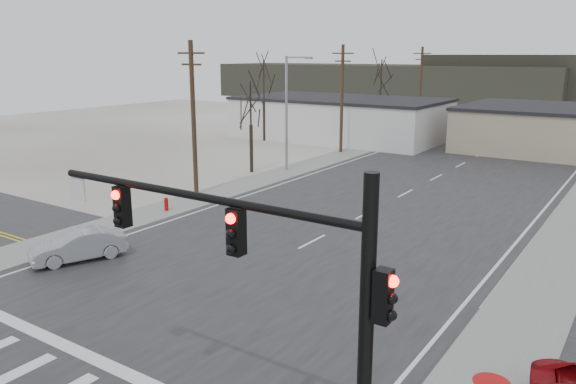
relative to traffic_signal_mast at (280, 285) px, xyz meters
name	(u,v)px	position (x,y,z in m)	size (l,w,h in m)	color
ground	(203,299)	(-7.89, 6.20, -4.67)	(140.00, 140.00, 0.00)	white
main_road	(373,210)	(-7.89, 21.20, -4.65)	(18.00, 110.00, 0.05)	#242527
cross_road	(203,298)	(-7.89, 6.20, -4.65)	(90.00, 10.00, 0.04)	#242527
sidewalk_left	(276,175)	(-18.49, 26.20, -4.64)	(3.00, 90.00, 0.06)	gray
traffic_signal_mast	(280,285)	(0.00, 0.00, 0.00)	(8.95, 0.43, 7.20)	black
fire_hydrant	(166,204)	(-18.09, 14.20, -4.22)	(0.24, 0.24, 0.87)	#A50C0C
building_left_far	(340,118)	(-23.89, 46.20, -2.42)	(22.30, 12.30, 4.50)	silver
upole_left_b	(193,116)	(-19.39, 18.20, 0.55)	(2.20, 0.30, 10.00)	#3F291D
upole_left_c	(342,97)	(-19.39, 38.20, 0.55)	(2.20, 0.30, 10.00)	#3F291D
upole_left_d	(420,87)	(-19.39, 58.20, 0.55)	(2.20, 0.30, 10.00)	#3F291D
streetlight_main	(289,107)	(-18.69, 28.20, 0.41)	(2.40, 0.25, 9.00)	gray
tree_left_near	(251,106)	(-20.89, 26.20, 0.55)	(3.30, 3.30, 7.35)	#2D251B
tree_left_far	(381,79)	(-21.89, 52.20, 1.61)	(3.96, 3.96, 8.82)	#2D251B
tree_left_mid	(264,82)	(-29.89, 40.20, 1.61)	(3.96, 3.96, 8.82)	#2D251B
hill_left	(381,82)	(-42.89, 98.20, -1.17)	(70.00, 18.00, 7.00)	#333026
sedan_crossing	(78,245)	(-15.36, 6.13, -3.95)	(1.45, 4.14, 1.37)	#91969A
car_far_a	(506,139)	(-7.15, 50.48, -3.90)	(2.05, 5.04, 1.46)	black
car_far_b	(473,129)	(-12.54, 57.57, -4.01)	(1.46, 3.64, 1.24)	black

